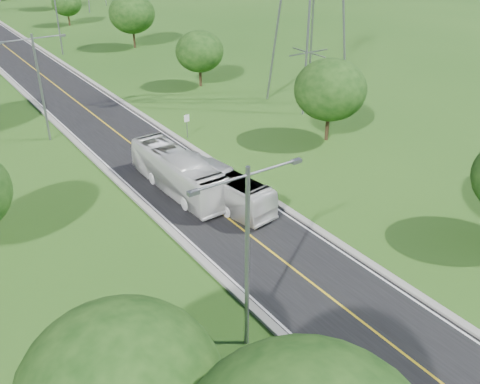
# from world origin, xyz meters

# --- Properties ---
(ground) EXTENTS (260.00, 260.00, 0.00)m
(ground) POSITION_xyz_m (0.00, 60.00, 0.00)
(ground) COLOR #214A15
(ground) RESTS_ON ground
(road) EXTENTS (8.00, 150.00, 0.06)m
(road) POSITION_xyz_m (0.00, 66.00, 0.03)
(road) COLOR black
(road) RESTS_ON ground
(curb_left) EXTENTS (0.50, 150.00, 0.22)m
(curb_left) POSITION_xyz_m (-4.25, 66.00, 0.11)
(curb_left) COLOR gray
(curb_left) RESTS_ON ground
(curb_right) EXTENTS (0.50, 150.00, 0.22)m
(curb_right) POSITION_xyz_m (4.25, 66.00, 0.11)
(curb_right) COLOR gray
(curb_right) RESTS_ON ground
(speed_limit_sign) EXTENTS (0.55, 0.09, 2.40)m
(speed_limit_sign) POSITION_xyz_m (5.20, 37.98, 1.60)
(speed_limit_sign) COLOR slate
(speed_limit_sign) RESTS_ON ground
(streetlight_near_left) EXTENTS (5.90, 0.25, 10.00)m
(streetlight_near_left) POSITION_xyz_m (-6.00, 12.00, 5.94)
(streetlight_near_left) COLOR slate
(streetlight_near_left) RESTS_ON ground
(streetlight_mid_left) EXTENTS (5.90, 0.25, 10.00)m
(streetlight_mid_left) POSITION_xyz_m (-6.00, 45.00, 5.94)
(streetlight_mid_left) COLOR slate
(streetlight_mid_left) RESTS_ON ground
(streetlight_far_right) EXTENTS (5.90, 0.25, 10.00)m
(streetlight_far_right) POSITION_xyz_m (6.00, 78.00, 5.94)
(streetlight_far_right) COLOR slate
(streetlight_far_right) RESTS_ON ground
(tree_rb) EXTENTS (6.72, 6.72, 7.82)m
(tree_rb) POSITION_xyz_m (16.00, 30.00, 4.95)
(tree_rb) COLOR black
(tree_rb) RESTS_ON ground
(tree_rc) EXTENTS (5.88, 5.88, 6.84)m
(tree_rc) POSITION_xyz_m (15.00, 52.00, 4.33)
(tree_rc) COLOR black
(tree_rc) RESTS_ON ground
(tree_rd) EXTENTS (7.14, 7.14, 8.30)m
(tree_rd) POSITION_xyz_m (17.00, 76.00, 5.27)
(tree_rd) COLOR black
(tree_rd) RESTS_ON ground
(tree_re) EXTENTS (5.46, 5.46, 6.35)m
(tree_re) POSITION_xyz_m (14.50, 100.00, 4.02)
(tree_re) COLOR black
(tree_re) RESTS_ON ground
(bus_outbound) EXTENTS (3.66, 10.11, 2.75)m
(bus_outbound) POSITION_xyz_m (0.80, 25.11, 1.44)
(bus_outbound) COLOR silver
(bus_outbound) RESTS_ON road
(bus_inbound) EXTENTS (2.86, 11.35, 3.15)m
(bus_inbound) POSITION_xyz_m (-0.80, 28.66, 1.63)
(bus_inbound) COLOR white
(bus_inbound) RESTS_ON road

